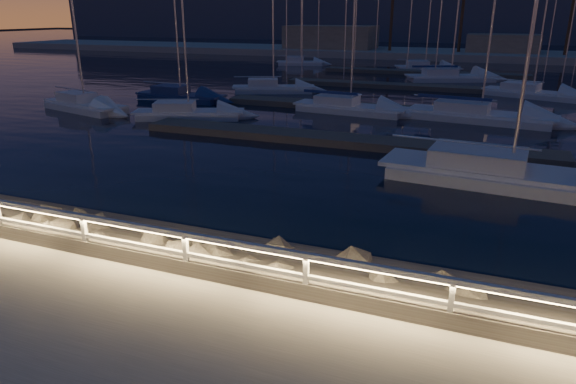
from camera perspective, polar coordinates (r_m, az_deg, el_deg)
name	(u,v)px	position (r m, az deg, el deg)	size (l,w,h in m)	color
ground	(152,266)	(13.14, -14.85, -7.92)	(400.00, 400.00, 0.00)	#AFA79E
harbor_water	(391,105)	(41.69, 11.34, 9.50)	(400.00, 440.00, 0.60)	black
guard_rail	(147,236)	(12.85, -15.39, -4.78)	(44.11, 0.12, 1.06)	white
riprap	(349,274)	(13.08, 6.82, -9.01)	(35.03, 2.67, 1.26)	#666057
floating_docks	(394,95)	(42.85, 11.71, 10.50)	(22.00, 36.00, 0.40)	#60564F
far_shore	(444,52)	(83.83, 16.95, 14.69)	(160.00, 14.00, 5.20)	#AFA79E
distant_hills	(382,17)	(145.95, 10.40, 18.57)	(230.00, 37.50, 18.00)	#3B435B
sailboat_a	(83,104)	(38.93, -21.78, 9.05)	(7.53, 3.92, 12.43)	silver
sailboat_b	(186,112)	(34.03, -11.26, 8.69)	(7.15, 4.41, 11.84)	silver
sailboat_c	(347,106)	(35.72, 6.62, 9.43)	(7.94, 3.08, 13.15)	silver
sailboat_d	(503,172)	(22.14, 22.79, 2.05)	(10.26, 3.92, 16.95)	silver
sailboat_e	(271,87)	(44.70, -1.87, 11.54)	(7.14, 4.51, 11.91)	silver
sailboat_f	(179,95)	(41.38, -12.05, 10.49)	(7.29, 2.49, 12.25)	navy
sailboat_g	(530,92)	(46.44, 25.30, 10.01)	(7.87, 4.57, 12.92)	silver
sailboat_h	(477,114)	(34.77, 20.22, 8.14)	(9.16, 3.68, 15.07)	silver
sailboat_k	(449,76)	(54.82, 17.41, 12.15)	(9.05, 5.67, 14.95)	silver
sailboat_m	(300,62)	(68.70, 1.29, 14.24)	(6.40, 3.35, 10.57)	silver
sailboat_n	(424,67)	(64.55, 14.82, 13.31)	(7.24, 4.22, 11.93)	silver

